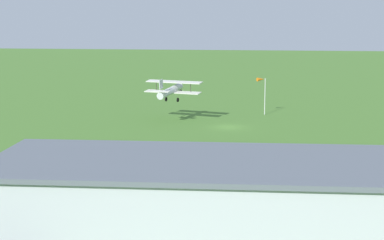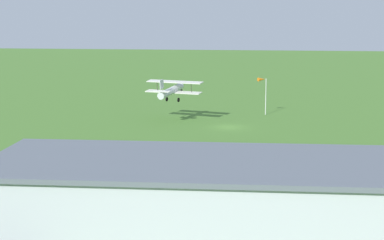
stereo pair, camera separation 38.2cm
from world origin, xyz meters
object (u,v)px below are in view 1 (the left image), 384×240
object	(u,v)px
hangar	(255,198)
person_crossing_taxiway	(70,166)
windsock	(261,82)
car_orange	(12,175)
person_near_hangar_door	(129,164)
biplane	(171,90)

from	to	relation	value
hangar	person_crossing_taxiway	size ratio (longest dim) A/B	22.30
person_crossing_taxiway	windsock	bearing A→B (deg)	-114.20
car_orange	windsock	world-z (taller)	windsock
hangar	person_near_hangar_door	distance (m)	20.55
hangar	windsock	bearing A→B (deg)	-89.31
person_crossing_taxiway	hangar	bearing A→B (deg)	142.91
biplane	windsock	distance (m)	15.33
person_near_hangar_door	hangar	bearing A→B (deg)	129.29
biplane	person_near_hangar_door	size ratio (longest dim) A/B	5.78
person_near_hangar_door	car_orange	bearing A→B (deg)	31.50
hangar	person_crossing_taxiway	xyz separation A→B (m)	(18.36, -13.88, -1.83)
hangar	person_near_hangar_door	size ratio (longest dim) A/B	24.77
hangar	windsock	xyz separation A→B (m)	(0.64, -53.32, 2.51)
person_crossing_taxiway	windsock	size ratio (longest dim) A/B	0.29
biplane	person_near_hangar_door	xyz separation A→B (m)	(-0.69, 29.39, -3.94)
car_orange	biplane	bearing A→B (deg)	-104.25
biplane	windsock	world-z (taller)	biplane
hangar	windsock	distance (m)	53.38
hangar	car_orange	size ratio (longest dim) A/B	8.22
person_crossing_taxiway	biplane	bearing A→B (deg)	-98.56
car_orange	windsock	distance (m)	48.85
car_orange	windsock	size ratio (longest dim) A/B	0.79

